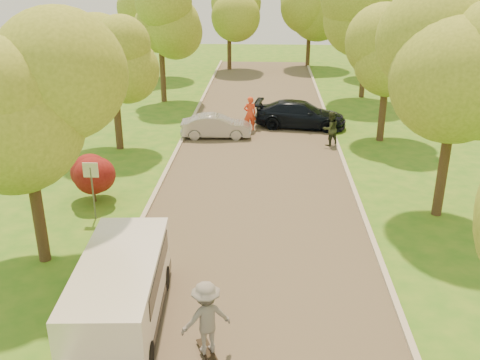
% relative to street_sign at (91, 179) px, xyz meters
% --- Properties ---
extents(ground, '(100.00, 100.00, 0.00)m').
position_rel_street_sign_xyz_m(ground, '(5.80, -4.00, -1.56)').
color(ground, '#2F711A').
rests_on(ground, ground).
extents(road, '(8.00, 60.00, 0.01)m').
position_rel_street_sign_xyz_m(road, '(5.80, 4.00, -1.56)').
color(road, '#4C4438').
rests_on(road, ground).
extents(curb_left, '(0.18, 60.00, 0.12)m').
position_rel_street_sign_xyz_m(curb_left, '(1.75, 4.00, -1.50)').
color(curb_left, '#B2AD9E').
rests_on(curb_left, ground).
extents(curb_right, '(0.18, 60.00, 0.12)m').
position_rel_street_sign_xyz_m(curb_right, '(9.85, 4.00, -1.50)').
color(curb_right, '#B2AD9E').
rests_on(curb_right, ground).
extents(street_sign, '(0.55, 0.06, 2.17)m').
position_rel_street_sign_xyz_m(street_sign, '(0.00, 0.00, 0.00)').
color(street_sign, '#59595E').
rests_on(street_sign, ground).
extents(red_shrub, '(1.70, 1.70, 1.95)m').
position_rel_street_sign_xyz_m(red_shrub, '(-0.50, 1.50, -0.47)').
color(red_shrub, '#382619').
rests_on(red_shrub, ground).
extents(tree_l_mida, '(4.71, 4.60, 7.39)m').
position_rel_street_sign_xyz_m(tree_l_mida, '(-0.50, -3.00, 3.61)').
color(tree_l_mida, '#382619').
rests_on(tree_l_mida, ground).
extents(tree_l_midb, '(4.30, 4.20, 6.62)m').
position_rel_street_sign_xyz_m(tree_l_midb, '(-1.01, 8.00, 3.02)').
color(tree_l_midb, '#382619').
rests_on(tree_l_midb, ground).
extents(tree_l_far, '(4.92, 4.80, 7.79)m').
position_rel_street_sign_xyz_m(tree_l_far, '(-0.59, 18.00, 3.90)').
color(tree_l_far, '#382619').
rests_on(tree_l_far, ground).
extents(tree_r_mida, '(5.13, 5.00, 7.95)m').
position_rel_street_sign_xyz_m(tree_r_mida, '(12.82, 1.00, 3.97)').
color(tree_r_mida, '#382619').
rests_on(tree_r_mida, ground).
extents(tree_r_midb, '(4.51, 4.40, 7.01)m').
position_rel_street_sign_xyz_m(tree_r_midb, '(12.40, 10.00, 3.32)').
color(tree_r_midb, '#382619').
rests_on(tree_r_midb, ground).
extents(tree_r_far, '(5.33, 5.20, 8.34)m').
position_rel_street_sign_xyz_m(tree_r_far, '(13.03, 20.00, 4.27)').
color(tree_r_far, '#382619').
rests_on(tree_r_far, ground).
extents(tree_bg_a, '(5.12, 5.00, 7.72)m').
position_rel_street_sign_xyz_m(tree_bg_a, '(-2.98, 26.00, 3.75)').
color(tree_bg_a, '#382619').
rests_on(tree_bg_a, ground).
extents(tree_bg_b, '(5.12, 5.00, 7.95)m').
position_rel_street_sign_xyz_m(tree_bg_b, '(14.02, 28.00, 3.97)').
color(tree_bg_b, '#382619').
rests_on(tree_bg_b, ground).
extents(tree_bg_c, '(4.92, 4.80, 7.33)m').
position_rel_street_sign_xyz_m(tree_bg_c, '(3.01, 30.00, 3.46)').
color(tree_bg_c, '#382619').
rests_on(tree_bg_c, ground).
extents(tree_bg_d, '(5.12, 5.00, 7.72)m').
position_rel_street_sign_xyz_m(tree_bg_d, '(10.02, 32.00, 3.75)').
color(tree_bg_d, '#382619').
rests_on(tree_bg_d, ground).
extents(minivan, '(2.28, 5.12, 1.86)m').
position_rel_street_sign_xyz_m(minivan, '(2.60, -6.03, -0.58)').
color(minivan, white).
rests_on(minivan, ground).
extents(silver_sedan, '(3.81, 1.53, 1.23)m').
position_rel_street_sign_xyz_m(silver_sedan, '(3.50, 10.09, -0.95)').
color(silver_sedan, '#A1A2A6').
rests_on(silver_sedan, ground).
extents(dark_sedan, '(5.37, 2.75, 1.49)m').
position_rel_street_sign_xyz_m(dark_sedan, '(8.10, 12.26, -0.82)').
color(dark_sedan, black).
rests_on(dark_sedan, ground).
extents(longboard, '(0.64, 0.98, 0.11)m').
position_rel_street_sign_xyz_m(longboard, '(4.90, -7.14, -1.46)').
color(longboard, black).
rests_on(longboard, ground).
extents(skateboarder, '(1.38, 1.13, 1.86)m').
position_rel_street_sign_xyz_m(skateboarder, '(4.90, -7.14, -0.51)').
color(skateboarder, slate).
rests_on(skateboarder, longboard).
extents(person_striped, '(0.79, 0.61, 1.92)m').
position_rel_street_sign_xyz_m(person_striped, '(5.26, 11.49, -0.60)').
color(person_striped, red).
rests_on(person_striped, ground).
extents(person_olive, '(1.07, 0.99, 1.77)m').
position_rel_street_sign_xyz_m(person_olive, '(9.45, 9.02, -0.68)').
color(person_olive, '#28301D').
rests_on(person_olive, ground).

